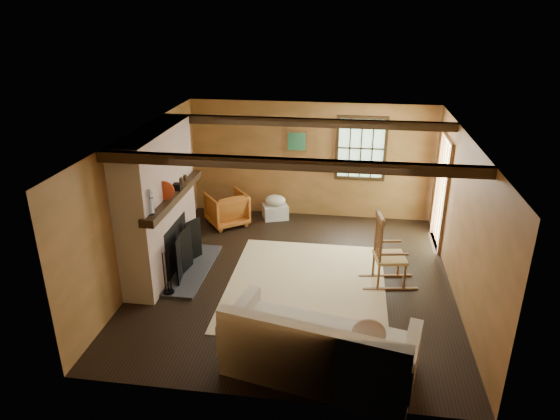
% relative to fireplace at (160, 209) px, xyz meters
% --- Properties ---
extents(ground, '(5.50, 5.50, 0.00)m').
position_rel_fireplace_xyz_m(ground, '(2.23, 0.00, -1.10)').
color(ground, black).
rests_on(ground, ground).
extents(room_envelope, '(5.02, 5.52, 2.44)m').
position_rel_fireplace_xyz_m(room_envelope, '(2.45, 0.26, 0.53)').
color(room_envelope, '#A9673C').
rests_on(room_envelope, ground).
extents(fireplace, '(1.02, 2.30, 2.40)m').
position_rel_fireplace_xyz_m(fireplace, '(0.00, 0.00, 0.00)').
color(fireplace, brown).
rests_on(fireplace, ground).
extents(rug, '(2.50, 3.00, 0.01)m').
position_rel_fireplace_xyz_m(rug, '(2.43, -0.20, -1.10)').
color(rug, beige).
rests_on(rug, ground).
extents(rocking_chair, '(0.94, 0.59, 1.21)m').
position_rel_fireplace_xyz_m(rocking_chair, '(3.68, 0.06, -0.59)').
color(rocking_chair, tan).
rests_on(rocking_chair, ground).
extents(sofa, '(2.44, 1.48, 0.92)m').
position_rel_fireplace_xyz_m(sofa, '(2.76, -2.25, -0.77)').
color(sofa, beige).
rests_on(sofa, ground).
extents(firewood_pile, '(0.62, 0.11, 0.23)m').
position_rel_fireplace_xyz_m(firewood_pile, '(0.32, 2.42, -0.99)').
color(firewood_pile, brown).
rests_on(firewood_pile, ground).
extents(laundry_basket, '(0.60, 0.53, 0.30)m').
position_rel_fireplace_xyz_m(laundry_basket, '(1.52, 2.43, -0.95)').
color(laundry_basket, silver).
rests_on(laundry_basket, ground).
extents(basket_pillow, '(0.51, 0.45, 0.21)m').
position_rel_fireplace_xyz_m(basket_pillow, '(1.52, 2.43, -0.70)').
color(basket_pillow, beige).
rests_on(basket_pillow, laundry_basket).
extents(armchair, '(1.03, 1.03, 0.68)m').
position_rel_fireplace_xyz_m(armchair, '(0.60, 1.98, -0.76)').
color(armchair, '#BF6026').
rests_on(armchair, ground).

